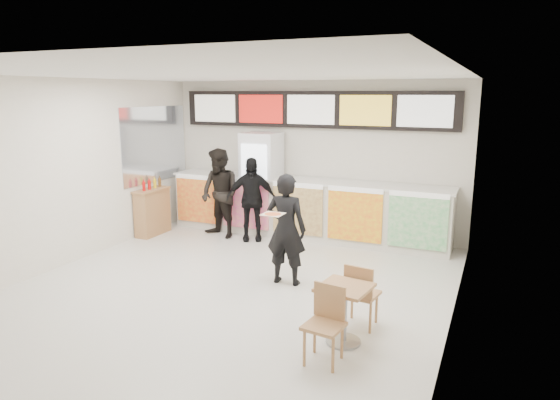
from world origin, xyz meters
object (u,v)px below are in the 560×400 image
Objects in this scene: drinks_fridge at (261,183)px; customer_left at (220,194)px; customer_mid at (251,199)px; cafe_table at (344,304)px; service_counter at (305,208)px; condiment_ledge at (152,211)px; customer_main at (286,229)px.

drinks_fridge is 0.89m from customer_left.
customer_left reaches higher than customer_mid.
customer_mid is 4.24m from cafe_table.
service_counter is 3.22× the size of customer_left.
cafe_table is (2.88, -3.79, -0.53)m from drinks_fridge.
cafe_table is at bearing -62.80° from service_counter.
drinks_fridge is 1.26× the size of customer_mid.
drinks_fridge reaches higher than condiment_ledge.
customer_mid is at bearing -53.72° from customer_main.
service_counter reaches higher than condiment_ledge.
condiment_ledge is at bearing -24.64° from customer_main.
customer_main is (0.63, -2.38, 0.25)m from service_counter.
service_counter is 2.47m from customer_main.
customer_main is 3.71m from condiment_ledge.
customer_main is 0.95× the size of customer_left.
drinks_fridge is 1.42× the size of cafe_table.
service_counter is 1.03m from drinks_fridge.
customer_left is at bearing -156.14° from service_counter.
customer_left is at bearing 145.59° from cafe_table.
customer_left is 1.22× the size of cafe_table.
customer_left reaches higher than condiment_ledge.
condiment_ledge is (-1.89, -1.07, -0.53)m from drinks_fridge.
customer_main is 1.17× the size of cafe_table.
drinks_fridge is at bearing 179.01° from service_counter.
customer_mid is 1.45× the size of condiment_ledge.
customer_main is at bearing 140.89° from cafe_table.
condiment_ledge is at bearing -145.19° from customer_left.
customer_left is 1.44m from condiment_ledge.
service_counter is 4.25m from cafe_table.
customer_mid is at bearing 12.90° from condiment_ledge.
service_counter is at bearing 20.45° from condiment_ledge.
customer_left is at bearing 16.43° from condiment_ledge.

